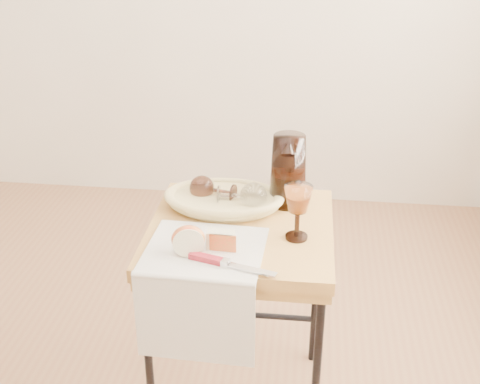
% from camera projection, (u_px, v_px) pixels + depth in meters
% --- Properties ---
extents(side_table, '(0.54, 0.54, 0.68)m').
position_uv_depth(side_table, '(241.00, 320.00, 1.95)').
color(side_table, brown).
rests_on(side_table, floor).
extents(tea_towel, '(0.33, 0.30, 0.01)m').
position_uv_depth(tea_towel, '(205.00, 250.00, 1.68)').
color(tea_towel, white).
rests_on(tea_towel, side_table).
extents(bread_basket, '(0.33, 0.23, 0.04)m').
position_uv_depth(bread_basket, '(224.00, 201.00, 1.90)').
color(bread_basket, '#A28A4C').
rests_on(bread_basket, side_table).
extents(goblet_lying_a, '(0.14, 0.11, 0.08)m').
position_uv_depth(goblet_lying_a, '(215.00, 190.00, 1.90)').
color(goblet_lying_a, '#502E24').
rests_on(goblet_lying_a, bread_basket).
extents(goblet_lying_b, '(0.14, 0.09, 0.08)m').
position_uv_depth(goblet_lying_b, '(239.00, 196.00, 1.86)').
color(goblet_lying_b, white).
rests_on(goblet_lying_b, bread_basket).
extents(pitcher, '(0.16, 0.24, 0.26)m').
position_uv_depth(pitcher, '(288.00, 170.00, 1.88)').
color(pitcher, black).
rests_on(pitcher, side_table).
extents(wine_goblet, '(0.10, 0.10, 0.16)m').
position_uv_depth(wine_goblet, '(298.00, 212.00, 1.70)').
color(wine_goblet, white).
rests_on(wine_goblet, side_table).
extents(apple_half, '(0.10, 0.07, 0.08)m').
position_uv_depth(apple_half, '(188.00, 239.00, 1.64)').
color(apple_half, red).
rests_on(apple_half, tea_towel).
extents(apple_wedge, '(0.07, 0.04, 0.05)m').
position_uv_depth(apple_wedge, '(220.00, 239.00, 1.67)').
color(apple_wedge, beige).
rests_on(apple_wedge, tea_towel).
extents(table_knife, '(0.24, 0.09, 0.02)m').
position_uv_depth(table_knife, '(228.00, 263.00, 1.60)').
color(table_knife, silver).
rests_on(table_knife, tea_towel).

